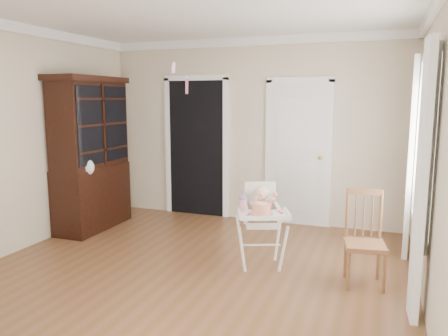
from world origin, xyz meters
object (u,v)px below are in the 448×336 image
(sippy_cup, at_px, (243,203))
(china_cabinet, at_px, (91,154))
(cake, at_px, (261,209))
(dining_chair, at_px, (365,242))
(high_chair, at_px, (261,215))

(sippy_cup, bearing_deg, china_cabinet, 163.32)
(cake, bearing_deg, china_cabinet, 163.11)
(cake, xyz_separation_m, sippy_cup, (-0.22, 0.08, 0.02))
(cake, relative_size, china_cabinet, 0.12)
(sippy_cup, distance_m, dining_chair, 1.28)
(dining_chair, bearing_deg, sippy_cup, 172.24)
(high_chair, height_order, dining_chair, dining_chair)
(high_chair, xyz_separation_m, sippy_cup, (-0.16, -0.15, 0.15))
(high_chair, bearing_deg, china_cabinet, 146.24)
(high_chair, distance_m, cake, 0.27)
(high_chair, distance_m, dining_chair, 1.10)
(sippy_cup, bearing_deg, cake, -19.25)
(sippy_cup, bearing_deg, dining_chair, 2.23)
(cake, distance_m, china_cabinet, 2.83)
(china_cabinet, bearing_deg, high_chair, -12.60)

